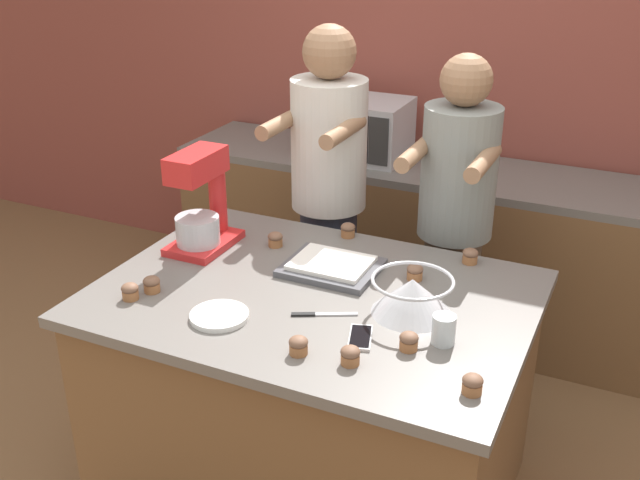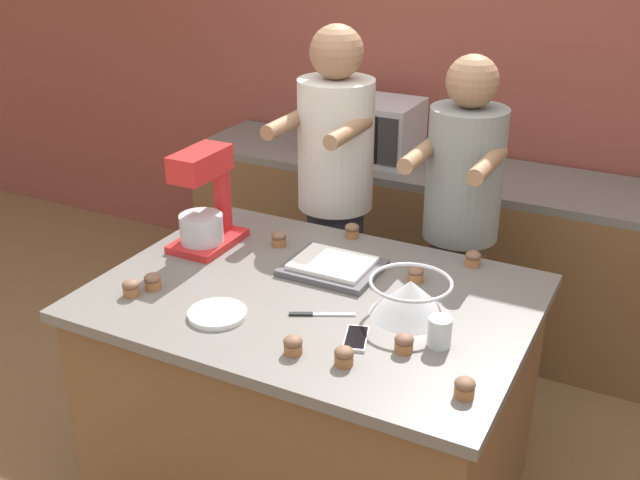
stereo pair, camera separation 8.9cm
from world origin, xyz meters
name	(u,v)px [view 2 (the right image)]	position (x,y,z in m)	size (l,w,h in m)	color
back_wall	(476,65)	(0.00, 1.83, 1.35)	(10.00, 0.06, 2.70)	brown
island_counter	(313,396)	(0.00, 0.00, 0.45)	(1.50, 1.07, 0.89)	brown
back_counter	(442,247)	(0.00, 1.48, 0.44)	(2.80, 0.60, 0.89)	brown
person_left	(335,204)	(-0.30, 0.77, 0.89)	(0.35, 0.51, 1.68)	#33384C
person_right	(459,236)	(0.29, 0.77, 0.85)	(0.33, 0.50, 1.61)	brown
stand_mixer	(205,204)	(-0.56, 0.16, 1.06)	(0.20, 0.30, 0.39)	red
mixing_bowl	(410,296)	(0.35, 0.01, 0.96)	(0.28, 0.28, 0.13)	#BCBCC1
baking_tray	(333,266)	(-0.01, 0.18, 0.91)	(0.34, 0.28, 0.04)	#4C4C51
microwave_oven	(369,128)	(-0.44, 1.48, 1.04)	(0.51, 0.38, 0.31)	#B7B7BC
cell_phone	(356,338)	(0.26, -0.21, 0.89)	(0.11, 0.16, 0.01)	silver
drinking_glass	(440,332)	(0.50, -0.12, 0.94)	(0.07, 0.07, 0.10)	silver
small_plate	(217,314)	(-0.20, -0.29, 0.90)	(0.19, 0.19, 0.02)	white
knife	(318,314)	(0.09, -0.13, 0.89)	(0.20, 0.11, 0.01)	#BCBCC1
cupcake_0	(293,345)	(0.12, -0.37, 0.92)	(0.06, 0.06, 0.06)	#9E6038
cupcake_1	(352,230)	(-0.08, 0.49, 0.92)	(0.06, 0.06, 0.06)	#9E6038
cupcake_2	(465,387)	(0.65, -0.34, 0.92)	(0.06, 0.06, 0.06)	#9E6038
cupcake_3	(344,356)	(0.29, -0.35, 0.92)	(0.06, 0.06, 0.06)	#9E6038
cupcake_4	(473,258)	(0.43, 0.46, 0.92)	(0.06, 0.06, 0.06)	#9E6038
cupcake_5	(404,343)	(0.42, -0.20, 0.92)	(0.06, 0.06, 0.06)	#9E6038
cupcake_6	(279,238)	(-0.30, 0.28, 0.92)	(0.06, 0.06, 0.06)	#9E6038
cupcake_7	(153,281)	(-0.51, -0.23, 0.92)	(0.06, 0.06, 0.06)	#9E6038
cupcake_8	(131,288)	(-0.55, -0.31, 0.92)	(0.06, 0.06, 0.06)	#9E6038
cupcake_9	(416,274)	(0.29, 0.25, 0.92)	(0.06, 0.06, 0.06)	#9E6038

